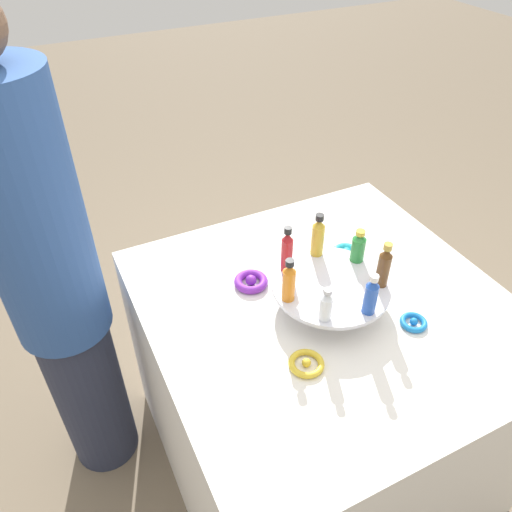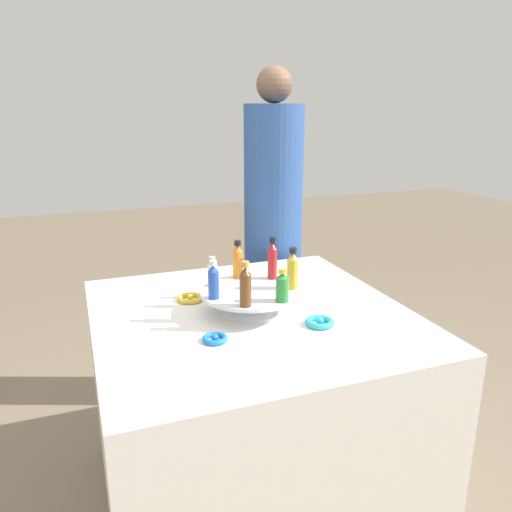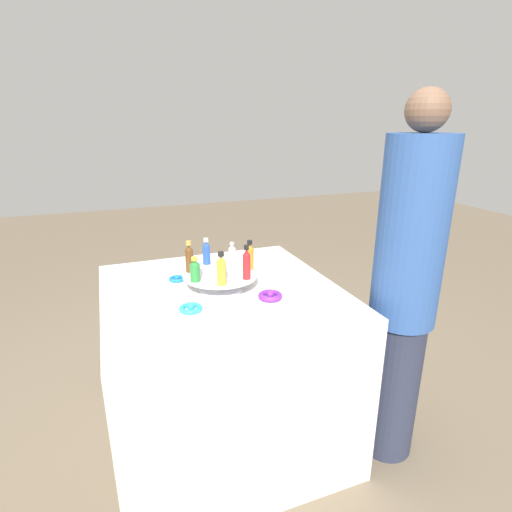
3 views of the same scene
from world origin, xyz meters
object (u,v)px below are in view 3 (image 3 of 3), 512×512
object	(u,v)px
bottle_green	(195,270)
bottle_clear	(232,253)
display_stand	(221,278)
bottle_orange	(250,256)
bottle_blue	(206,252)
bottle_brown	(189,258)
person_figure	(404,291)
bottle_red	(247,264)
ribbon_bow_teal	(191,308)
ribbon_bow_purple	(270,296)
ribbon_bow_blue	(177,279)
bottle_gold	(221,270)
ribbon_bow_gold	(245,270)

from	to	relation	value
bottle_green	bottle_clear	bearing A→B (deg)	127.55
display_stand	bottle_orange	distance (m)	0.16
bottle_blue	bottle_orange	bearing A→B (deg)	50.40
bottle_brown	person_figure	world-z (taller)	person_figure
bottle_clear	bottle_brown	world-z (taller)	bottle_brown
bottle_clear	bottle_green	world-z (taller)	bottle_green
bottle_blue	person_figure	size ratio (longest dim) A/B	0.08
display_stand	bottle_green	xyz separation A→B (m)	(0.06, -0.13, 0.08)
bottle_red	ribbon_bow_teal	xyz separation A→B (m)	(0.06, -0.26, -0.14)
ribbon_bow_purple	ribbon_bow_blue	bearing A→B (deg)	-135.96
bottle_red	bottle_brown	size ratio (longest dim) A/B	1.05
bottle_green	ribbon_bow_purple	size ratio (longest dim) A/B	1.03
bottle_gold	bottle_blue	bearing A→B (deg)	178.98
bottle_red	ribbon_bow_teal	distance (m)	0.30
bottle_green	person_figure	size ratio (longest dim) A/B	0.06
ribbon_bow_gold	person_figure	distance (m)	0.76
bottle_brown	bottle_green	xyz separation A→B (m)	(0.12, -0.00, -0.02)
bottle_green	ribbon_bow_gold	size ratio (longest dim) A/B	1.14
ribbon_bow_teal	bottle_gold	bearing A→B (deg)	103.38
bottle_brown	bottle_green	size ratio (longest dim) A/B	1.35
ribbon_bow_teal	person_figure	bearing A→B (deg)	77.27
ribbon_bow_purple	ribbon_bow_gold	world-z (taller)	ribbon_bow_purple
display_stand	ribbon_bow_blue	size ratio (longest dim) A/B	4.42
ribbon_bow_teal	ribbon_bow_blue	size ratio (longest dim) A/B	1.22
person_figure	ribbon_bow_purple	bearing A→B (deg)	7.70
bottle_red	ribbon_bow_blue	distance (m)	0.40
bottle_brown	ribbon_bow_gold	size ratio (longest dim) A/B	1.53
bottle_clear	bottle_blue	distance (m)	0.12
bottle_orange	bottle_green	bearing A→B (deg)	-78.17
ribbon_bow_teal	ribbon_bow_purple	world-z (taller)	ribbon_bow_purple
display_stand	ribbon_bow_purple	size ratio (longest dim) A/B	3.26
display_stand	bottle_blue	distance (m)	0.16
bottle_clear	bottle_green	size ratio (longest dim) A/B	0.96
bottle_blue	bottle_green	bearing A→B (deg)	-26.74
ribbon_bow_teal	ribbon_bow_gold	world-z (taller)	ribbon_bow_teal
bottle_clear	bottle_green	xyz separation A→B (m)	(0.16, -0.21, 0.00)
person_figure	display_stand	bearing A→B (deg)	0.00
bottle_orange	person_figure	xyz separation A→B (m)	(0.36, 0.57, -0.11)
bottle_orange	ribbon_bow_blue	bearing A→B (deg)	-119.88
display_stand	bottle_blue	bearing A→B (deg)	-168.17
bottle_red	bottle_brown	distance (m)	0.27
ribbon_bow_gold	bottle_blue	bearing A→B (deg)	-80.92
display_stand	ribbon_bow_teal	bearing A→B (deg)	-45.96
bottle_blue	bottle_gold	size ratio (longest dim) A/B	0.88
bottle_orange	person_figure	world-z (taller)	person_figure
ribbon_bow_gold	person_figure	xyz separation A→B (m)	(0.54, 0.53, 0.02)
display_stand	ribbon_bow_blue	distance (m)	0.25
bottle_clear	ribbon_bow_blue	world-z (taller)	bottle_clear
display_stand	ribbon_bow_purple	bearing A→B (deg)	44.04
bottle_green	ribbon_bow_gold	distance (m)	0.39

